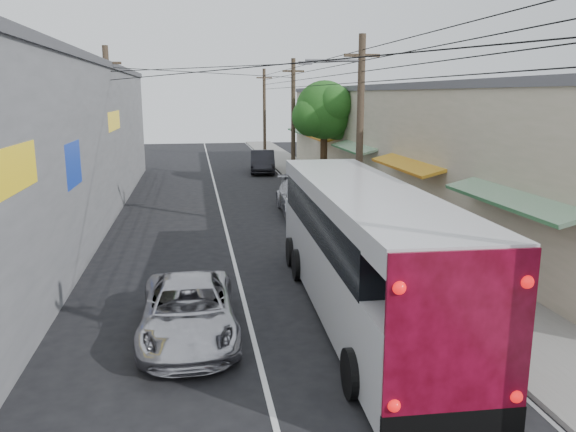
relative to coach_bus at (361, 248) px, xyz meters
name	(u,v)px	position (x,y,z in m)	size (l,w,h in m)	color
sidewalk	(343,204)	(3.50, 14.65, -1.73)	(3.00, 80.00, 0.12)	slate
building_right	(412,141)	(7.99, 16.65, 1.36)	(7.09, 40.00, 6.25)	#BCAE95
building_left	(27,143)	(-11.50, 12.65, 1.86)	(7.20, 36.00, 7.25)	gray
utility_poles	(280,127)	(0.12, 14.98, 2.33)	(11.80, 45.28, 8.00)	#473828
street_tree	(325,112)	(3.87, 20.67, 2.88)	(4.40, 4.00, 6.60)	#3F2B19
coach_bus	(361,248)	(0.00, 0.00, 0.00)	(3.10, 12.11, 3.47)	silver
jeepney	(189,311)	(-4.51, -0.89, -1.12)	(2.25, 4.88, 1.36)	silver
parked_suv	(303,198)	(0.91, 12.65, -0.98)	(2.28, 5.60, 1.62)	#A6A7AE
parked_car_mid	(302,185)	(1.60, 16.45, -0.98)	(1.91, 4.76, 1.62)	#242428
parked_car_far	(263,161)	(0.80, 27.90, -0.97)	(1.74, 4.99, 1.65)	black
pedestrian_near	(414,231)	(3.33, 4.51, -0.78)	(0.65, 0.43, 1.79)	#D16F98
pedestrian_far	(368,212)	(2.95, 8.62, -0.93)	(0.73, 0.57, 1.50)	#8EA6CE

